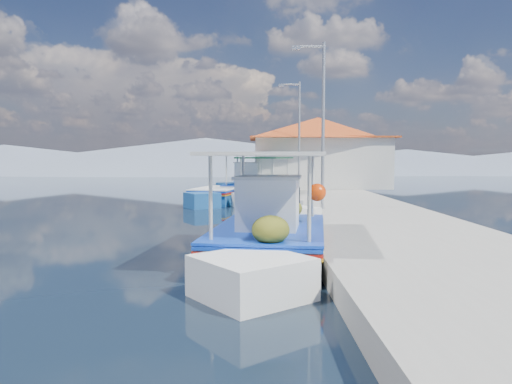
{
  "coord_description": "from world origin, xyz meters",
  "views": [
    {
      "loc": [
        2.06,
        -15.38,
        2.41
      ],
      "look_at": [
        2.15,
        -0.47,
        1.3
      ],
      "focal_mm": 33.44,
      "sensor_mm": 36.0,
      "label": 1
    }
  ],
  "objects": [
    {
      "name": "lamp_post_near",
      "position": [
        4.51,
        2.0,
        3.85
      ],
      "size": [
        1.21,
        0.14,
        6.0
      ],
      "color": "#A5A8AD",
      "rests_on": "quay"
    },
    {
      "name": "quay",
      "position": [
        5.9,
        6.0,
        0.25
      ],
      "size": [
        5.0,
        44.0,
        0.5
      ],
      "primitive_type": "cube",
      "color": "gray",
      "rests_on": "ground"
    },
    {
      "name": "main_caique",
      "position": [
        2.44,
        -4.38,
        0.53
      ],
      "size": [
        3.19,
        8.34,
        2.77
      ],
      "rotation": [
        0.0,
        0.0,
        0.14
      ],
      "color": "white",
      "rests_on": "ground"
    },
    {
      "name": "ground",
      "position": [
        0.0,
        0.0,
        0.0
      ],
      "size": [
        160.0,
        160.0,
        0.0
      ],
      "primitive_type": "plane",
      "color": "black",
      "rests_on": "ground"
    },
    {
      "name": "caique_blue_hull",
      "position": [
        0.23,
        9.32,
        0.33
      ],
      "size": [
        3.11,
        6.57,
        1.21
      ],
      "rotation": [
        0.0,
        0.0,
        0.26
      ],
      "color": "#184F93",
      "rests_on": "ground"
    },
    {
      "name": "bollards",
      "position": [
        3.8,
        5.25,
        0.65
      ],
      "size": [
        0.2,
        17.2,
        0.3
      ],
      "color": "#A5A8AD",
      "rests_on": "quay"
    },
    {
      "name": "caique_green_canopy",
      "position": [
        2.68,
        9.62,
        0.39
      ],
      "size": [
        3.43,
        6.77,
        2.65
      ],
      "rotation": [
        0.0,
        0.0,
        0.3
      ],
      "color": "white",
      "rests_on": "ground"
    },
    {
      "name": "harbor_building",
      "position": [
        6.2,
        15.0,
        2.78
      ],
      "size": [
        10.49,
        10.49,
        4.4
      ],
      "color": "white",
      "rests_on": "quay"
    },
    {
      "name": "caique_far",
      "position": [
        1.78,
        12.37,
        0.54
      ],
      "size": [
        3.13,
        8.34,
        2.94
      ],
      "rotation": [
        0.0,
        0.0,
        0.12
      ],
      "color": "white",
      "rests_on": "ground"
    },
    {
      "name": "mountain_ridge",
      "position": [
        6.54,
        56.0,
        2.04
      ],
      "size": [
        171.4,
        96.0,
        5.5
      ],
      "color": "slate",
      "rests_on": "ground"
    },
    {
      "name": "lamp_post_far",
      "position": [
        4.51,
        11.0,
        3.85
      ],
      "size": [
        1.21,
        0.14,
        6.0
      ],
      "color": "#A5A8AD",
      "rests_on": "quay"
    }
  ]
}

